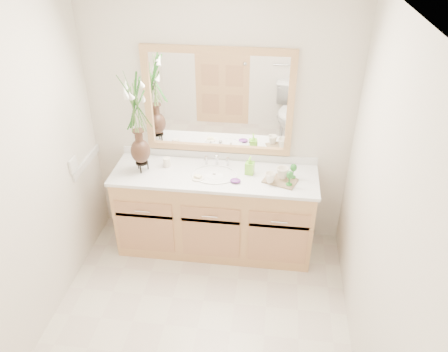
# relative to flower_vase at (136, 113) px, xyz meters

# --- Properties ---
(floor) EXTENTS (2.60, 2.60, 0.00)m
(floor) POSITION_rel_flower_vase_xyz_m (0.65, -0.99, -1.39)
(floor) COLOR beige
(floor) RESTS_ON ground
(ceiling) EXTENTS (2.40, 2.60, 0.02)m
(ceiling) POSITION_rel_flower_vase_xyz_m (0.65, -0.99, 1.01)
(ceiling) COLOR white
(ceiling) RESTS_ON wall_back
(wall_back) EXTENTS (2.40, 0.02, 2.40)m
(wall_back) POSITION_rel_flower_vase_xyz_m (0.65, 0.31, -0.19)
(wall_back) COLOR beige
(wall_back) RESTS_ON floor
(wall_left) EXTENTS (0.02, 2.60, 2.40)m
(wall_left) POSITION_rel_flower_vase_xyz_m (-0.55, -0.99, -0.19)
(wall_left) COLOR beige
(wall_left) RESTS_ON floor
(wall_right) EXTENTS (0.02, 2.60, 2.40)m
(wall_right) POSITION_rel_flower_vase_xyz_m (1.85, -0.99, -0.19)
(wall_right) COLOR beige
(wall_right) RESTS_ON floor
(vanity) EXTENTS (1.80, 0.55, 0.80)m
(vanity) POSITION_rel_flower_vase_xyz_m (0.65, 0.02, -0.99)
(vanity) COLOR tan
(vanity) RESTS_ON floor
(counter) EXTENTS (1.84, 0.57, 0.03)m
(counter) POSITION_rel_flower_vase_xyz_m (0.65, 0.02, -0.58)
(counter) COLOR silver
(counter) RESTS_ON vanity
(sink) EXTENTS (0.38, 0.34, 0.23)m
(sink) POSITION_rel_flower_vase_xyz_m (0.65, 0.01, -0.62)
(sink) COLOR white
(sink) RESTS_ON counter
(mirror) EXTENTS (1.32, 0.04, 0.97)m
(mirror) POSITION_rel_flower_vase_xyz_m (0.65, 0.29, 0.01)
(mirror) COLOR white
(mirror) RESTS_ON wall_back
(switch_plate) EXTENTS (0.02, 0.12, 0.12)m
(switch_plate) POSITION_rel_flower_vase_xyz_m (-0.53, -0.23, -0.41)
(switch_plate) COLOR white
(switch_plate) RESTS_ON wall_left
(flower_vase) EXTENTS (0.20, 0.20, 0.83)m
(flower_vase) POSITION_rel_flower_vase_xyz_m (0.00, 0.00, 0.00)
(flower_vase) COLOR black
(flower_vase) RESTS_ON counter
(tumbler) EXTENTS (0.07, 0.07, 0.09)m
(tumbler) POSITION_rel_flower_vase_xyz_m (0.20, 0.10, -0.52)
(tumbler) COLOR white
(tumbler) RESTS_ON counter
(soap_dish) EXTENTS (0.11, 0.11, 0.03)m
(soap_dish) POSITION_rel_flower_vase_xyz_m (0.52, -0.08, -0.55)
(soap_dish) COLOR white
(soap_dish) RESTS_ON counter
(soap_bottle) EXTENTS (0.08, 0.08, 0.15)m
(soap_bottle) POSITION_rel_flower_vase_xyz_m (0.96, 0.07, -0.49)
(soap_bottle) COLOR #79D732
(soap_bottle) RESTS_ON counter
(purple_dish) EXTENTS (0.11, 0.10, 0.03)m
(purple_dish) POSITION_rel_flower_vase_xyz_m (0.85, -0.09, -0.55)
(purple_dish) COLOR #64297B
(purple_dish) RESTS_ON counter
(tray) EXTENTS (0.32, 0.27, 0.01)m
(tray) POSITION_rel_flower_vase_xyz_m (1.24, -0.03, -0.56)
(tray) COLOR brown
(tray) RESTS_ON counter
(mug_left) EXTENTS (0.11, 0.11, 0.09)m
(mug_left) POSITION_rel_flower_vase_xyz_m (1.15, -0.07, -0.50)
(mug_left) COLOR white
(mug_left) RESTS_ON tray
(mug_right) EXTENTS (0.14, 0.13, 0.11)m
(mug_right) POSITION_rel_flower_vase_xyz_m (1.25, 0.01, -0.50)
(mug_right) COLOR white
(mug_right) RESTS_ON tray
(goblet_front) EXTENTS (0.06, 0.06, 0.13)m
(goblet_front) POSITION_rel_flower_vase_xyz_m (1.31, -0.09, -0.46)
(goblet_front) COLOR #256F25
(goblet_front) RESTS_ON tray
(goblet_back) EXTENTS (0.06, 0.06, 0.13)m
(goblet_back) POSITION_rel_flower_vase_xyz_m (1.34, 0.03, -0.46)
(goblet_back) COLOR #256F25
(goblet_back) RESTS_ON tray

